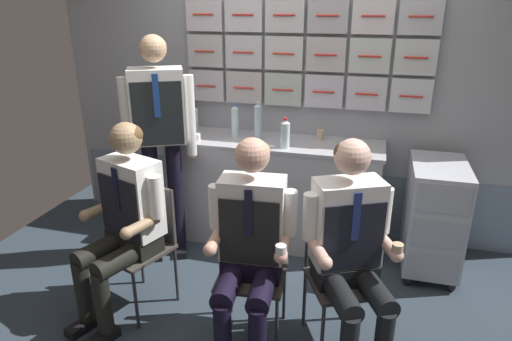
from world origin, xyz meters
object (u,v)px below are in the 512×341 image
at_px(folding_chair_right, 255,255).
at_px(crew_member_right, 250,239).
at_px(folding_chair_left, 145,233).
at_px(crew_member_by_counter, 351,243).
at_px(water_bottle_clear, 258,121).
at_px(crew_member_standing, 159,129).
at_px(service_trolley, 434,215).
at_px(paper_cup_tan, 348,145).
at_px(folding_chair_by_counter, 339,260).
at_px(crew_member_left, 124,214).

distance_m(folding_chair_right, crew_member_right, 0.26).
height_order(folding_chair_left, folding_chair_right, same).
bearing_deg(folding_chair_left, crew_member_by_counter, -6.04).
relative_size(folding_chair_left, water_bottle_clear, 2.66).
height_order(crew_member_right, crew_member_standing, crew_member_standing).
bearing_deg(service_trolley, crew_member_right, -134.45).
bearing_deg(paper_cup_tan, folding_chair_by_counter, -86.98).
distance_m(folding_chair_by_counter, crew_member_standing, 1.66).
relative_size(crew_member_left, paper_cup_tan, 17.03).
bearing_deg(folding_chair_by_counter, crew_member_right, -154.69).
relative_size(folding_chair_by_counter, crew_member_by_counter, 0.64).
bearing_deg(crew_member_left, crew_member_by_counter, 0.08).
bearing_deg(crew_member_standing, folding_chair_by_counter, -22.43).
bearing_deg(crew_member_standing, crew_member_right, -41.13).
bearing_deg(crew_member_right, service_trolley, 45.55).
xyz_separation_m(service_trolley, crew_member_right, (-1.13, -1.15, 0.25)).
bearing_deg(crew_member_standing, folding_chair_left, -76.23).
distance_m(crew_member_left, folding_chair_right, 0.87).
relative_size(service_trolley, crew_member_standing, 0.49).
bearing_deg(water_bottle_clear, paper_cup_tan, -8.64).
height_order(folding_chair_right, folding_chair_by_counter, same).
xyz_separation_m(folding_chair_by_counter, water_bottle_clear, (-0.80, 1.10, 0.54)).
bearing_deg(crew_member_left, service_trolley, 28.04).
bearing_deg(crew_member_standing, crew_member_left, -82.97).
bearing_deg(folding_chair_right, folding_chair_by_counter, 8.60).
xyz_separation_m(service_trolley, crew_member_by_counter, (-0.57, -1.06, 0.26)).
height_order(folding_chair_right, paper_cup_tan, paper_cup_tan).
bearing_deg(paper_cup_tan, folding_chair_left, -141.97).
bearing_deg(folding_chair_right, paper_cup_tan, 66.66).
xyz_separation_m(water_bottle_clear, paper_cup_tan, (0.75, -0.11, -0.11)).
relative_size(folding_chair_left, folding_chair_by_counter, 1.00).
bearing_deg(folding_chair_left, water_bottle_clear, 65.35).
bearing_deg(crew_member_standing, folding_chair_right, -35.69).
bearing_deg(folding_chair_by_counter, folding_chair_right, -171.40).
bearing_deg(service_trolley, paper_cup_tan, 174.58).
distance_m(crew_member_standing, water_bottle_clear, 0.82).
distance_m(folding_chair_right, water_bottle_clear, 1.32).
bearing_deg(folding_chair_left, folding_chair_by_counter, -0.17).
bearing_deg(crew_member_right, folding_chair_right, 94.90).
height_order(crew_member_standing, water_bottle_clear, crew_member_standing).
relative_size(crew_member_right, folding_chair_by_counter, 1.54).
height_order(service_trolley, folding_chair_right, service_trolley).
distance_m(folding_chair_left, folding_chair_by_counter, 1.30).
relative_size(service_trolley, crew_member_left, 0.67).
relative_size(service_trolley, water_bottle_clear, 2.75).
distance_m(service_trolley, folding_chair_left, 2.14).
distance_m(folding_chair_left, crew_member_standing, 0.83).
relative_size(folding_chair_by_counter, crew_member_standing, 0.48).
bearing_deg(folding_chair_by_counter, crew_member_by_counter, -64.19).
xyz_separation_m(service_trolley, paper_cup_tan, (-0.69, 0.07, 0.48)).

